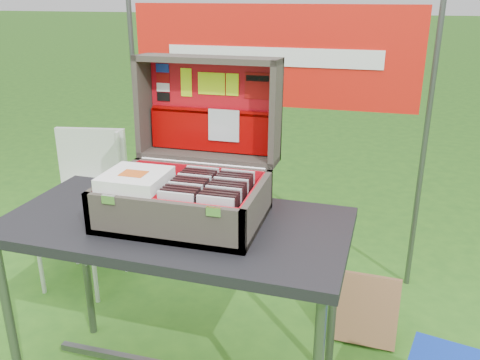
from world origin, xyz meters
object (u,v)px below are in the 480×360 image
(chair, at_px, (79,213))
(cardboard_box, at_px, (364,309))
(suitcase, at_px, (188,143))
(table, at_px, (179,312))

(chair, xyz_separation_m, cardboard_box, (1.62, -0.10, -0.28))
(chair, bearing_deg, suitcase, -43.70)
(chair, relative_size, cardboard_box, 2.61)
(table, relative_size, cardboard_box, 3.81)
(table, height_order, chair, chair)
(chair, distance_m, cardboard_box, 1.64)
(table, distance_m, suitcase, 0.70)
(cardboard_box, bearing_deg, table, -138.56)
(suitcase, bearing_deg, cardboard_box, 36.15)
(table, distance_m, chair, 1.12)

